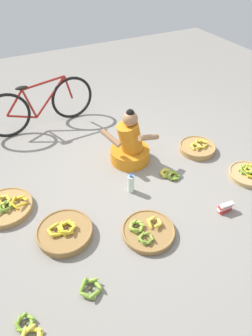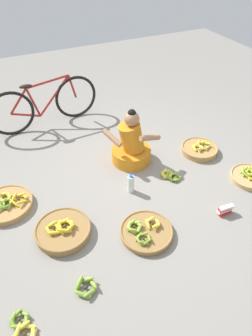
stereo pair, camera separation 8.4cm
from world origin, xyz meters
name	(u,v)px [view 2 (the right image)]	position (x,y,z in m)	size (l,w,h in m)	color
ground_plane	(119,180)	(0.00, 0.00, 0.00)	(10.00, 10.00, 0.00)	gray
vendor_woman_front	(131,146)	(0.31, 0.30, 0.24)	(0.67, 0.52, 0.77)	orange
bicycle_leaning	(45,104)	(-0.49, 1.67, 0.36)	(1.70, 0.22, 0.73)	black
banana_basket_mid_left	(250,177)	(1.49, -0.68, 0.04)	(0.48, 0.48, 0.14)	tan
banana_basket_front_right	(63,230)	(-0.86, -0.51, 0.05)	(0.58, 0.58, 0.17)	olive
banana_basket_front_left	(146,232)	(-0.09, -0.88, 0.04)	(0.55, 0.55, 0.13)	olive
banana_basket_mid_right	(6,204)	(-1.34, 0.13, 0.04)	(0.59, 0.59, 0.14)	#A87F47
banana_basket_back_right	(200,149)	(1.25, 0.06, 0.05)	(0.50, 0.50, 0.15)	#A87F47
loose_bananas_back_center	(86,287)	(-0.85, -1.18, 0.04)	(0.23, 0.24, 0.10)	olive
loose_bananas_near_bicycle	(170,175)	(0.61, -0.22, 0.03)	(0.22, 0.25, 0.08)	yellow
loose_bananas_back_left	(23,328)	(-1.41, -1.29, 0.03)	(0.22, 0.34, 0.09)	yellow
water_bottle	(131,184)	(0.05, -0.24, 0.12)	(0.08, 0.08, 0.25)	silver
packet_carton_stack	(225,210)	(0.83, -1.00, 0.06)	(0.18, 0.07, 0.12)	red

